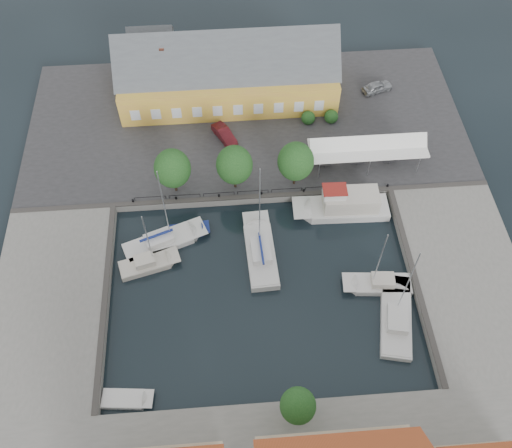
{
  "coord_description": "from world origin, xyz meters",
  "views": [
    {
      "loc": [
        -2.85,
        -31.23,
        53.3
      ],
      "look_at": [
        0.0,
        6.0,
        1.5
      ],
      "focal_mm": 40.0,
      "sensor_mm": 36.0,
      "label": 1
    }
  ],
  "objects_px": {
    "car_silver": "(377,87)",
    "trawler": "(345,206)",
    "center_sailboat": "(261,253)",
    "east_boat_b": "(379,285)",
    "tent_canopy": "(368,148)",
    "launch_nw": "(189,231)",
    "car_red": "(224,134)",
    "west_boat_b": "(148,264)",
    "west_boat_a": "(163,242)",
    "east_boat_c": "(396,320)",
    "warehouse": "(223,74)",
    "launch_sw": "(127,400)"
  },
  "relations": [
    {
      "from": "west_boat_b",
      "to": "east_boat_c",
      "type": "bearing_deg",
      "value": -18.62
    },
    {
      "from": "tent_canopy",
      "to": "launch_sw",
      "type": "relative_size",
      "value": 2.77
    },
    {
      "from": "car_silver",
      "to": "launch_sw",
      "type": "bearing_deg",
      "value": 121.39
    },
    {
      "from": "tent_canopy",
      "to": "west_boat_a",
      "type": "height_order",
      "value": "west_boat_a"
    },
    {
      "from": "center_sailboat",
      "to": "trawler",
      "type": "bearing_deg",
      "value": 27.08
    },
    {
      "from": "car_silver",
      "to": "warehouse",
      "type": "bearing_deg",
      "value": 67.33
    },
    {
      "from": "car_silver",
      "to": "launch_sw",
      "type": "xyz_separation_m",
      "value": [
        -31.73,
        -39.85,
        -1.63
      ]
    },
    {
      "from": "east_boat_c",
      "to": "west_boat_a",
      "type": "xyz_separation_m",
      "value": [
        -23.94,
        11.41,
        0.01
      ]
    },
    {
      "from": "west_boat_b",
      "to": "east_boat_b",
      "type": "bearing_deg",
      "value": -10.21
    },
    {
      "from": "trawler",
      "to": "west_boat_b",
      "type": "bearing_deg",
      "value": -165.69
    },
    {
      "from": "launch_nw",
      "to": "east_boat_c",
      "type": "bearing_deg",
      "value": -31.4
    },
    {
      "from": "center_sailboat",
      "to": "west_boat_b",
      "type": "distance_m",
      "value": 12.37
    },
    {
      "from": "warehouse",
      "to": "east_boat_b",
      "type": "xyz_separation_m",
      "value": [
        15.09,
        -30.43,
        -4.17
      ]
    },
    {
      "from": "west_boat_a",
      "to": "launch_nw",
      "type": "height_order",
      "value": "west_boat_a"
    },
    {
      "from": "launch_sw",
      "to": "launch_nw",
      "type": "bearing_deg",
      "value": 72.59
    },
    {
      "from": "launch_nw",
      "to": "warehouse",
      "type": "bearing_deg",
      "value": 76.93
    },
    {
      "from": "car_red",
      "to": "west_boat_b",
      "type": "relative_size",
      "value": 0.46
    },
    {
      "from": "tent_canopy",
      "to": "car_red",
      "type": "relative_size",
      "value": 3.26
    },
    {
      "from": "tent_canopy",
      "to": "car_silver",
      "type": "height_order",
      "value": "tent_canopy"
    },
    {
      "from": "car_red",
      "to": "launch_nw",
      "type": "bearing_deg",
      "value": -137.89
    },
    {
      "from": "launch_sw",
      "to": "east_boat_b",
      "type": "bearing_deg",
      "value": 21.63
    },
    {
      "from": "east_boat_c",
      "to": "launch_nw",
      "type": "bearing_deg",
      "value": 148.6
    },
    {
      "from": "car_silver",
      "to": "east_boat_c",
      "type": "relative_size",
      "value": 0.36
    },
    {
      "from": "trawler",
      "to": "west_boat_a",
      "type": "distance_m",
      "value": 21.23
    },
    {
      "from": "tent_canopy",
      "to": "east_boat_c",
      "type": "distance_m",
      "value": 21.03
    },
    {
      "from": "center_sailboat",
      "to": "launch_sw",
      "type": "distance_m",
      "value": 20.67
    },
    {
      "from": "car_silver",
      "to": "car_red",
      "type": "relative_size",
      "value": 0.99
    },
    {
      "from": "car_silver",
      "to": "launch_sw",
      "type": "distance_m",
      "value": 50.97
    },
    {
      "from": "car_red",
      "to": "west_boat_b",
      "type": "distance_m",
      "value": 20.01
    },
    {
      "from": "tent_canopy",
      "to": "west_boat_a",
      "type": "distance_m",
      "value": 26.46
    },
    {
      "from": "car_silver",
      "to": "car_red",
      "type": "bearing_deg",
      "value": 89.13
    },
    {
      "from": "tent_canopy",
      "to": "launch_sw",
      "type": "bearing_deg",
      "value": -135.72
    },
    {
      "from": "west_boat_a",
      "to": "car_silver",
      "type": "bearing_deg",
      "value": 37.86
    },
    {
      "from": "tent_canopy",
      "to": "trawler",
      "type": "xyz_separation_m",
      "value": [
        -3.51,
        -6.39,
        -2.67
      ]
    },
    {
      "from": "east_boat_c",
      "to": "launch_nw",
      "type": "xyz_separation_m",
      "value": [
        -21.07,
        12.86,
        -0.17
      ]
    },
    {
      "from": "warehouse",
      "to": "launch_sw",
      "type": "relative_size",
      "value": 5.65
    },
    {
      "from": "east_boat_c",
      "to": "west_boat_b",
      "type": "relative_size",
      "value": 1.28
    },
    {
      "from": "tent_canopy",
      "to": "east_boat_c",
      "type": "bearing_deg",
      "value": -91.6
    },
    {
      "from": "car_silver",
      "to": "west_boat_a",
      "type": "distance_m",
      "value": 36.3
    },
    {
      "from": "east_boat_b",
      "to": "launch_nw",
      "type": "distance_m",
      "value": 21.94
    },
    {
      "from": "tent_canopy",
      "to": "east_boat_c",
      "type": "relative_size",
      "value": 1.17
    },
    {
      "from": "center_sailboat",
      "to": "car_red",
      "type": "bearing_deg",
      "value": 100.56
    },
    {
      "from": "center_sailboat",
      "to": "east_boat_b",
      "type": "height_order",
      "value": "center_sailboat"
    },
    {
      "from": "center_sailboat",
      "to": "west_boat_b",
      "type": "xyz_separation_m",
      "value": [
        -12.35,
        -0.53,
        -0.1
      ]
    },
    {
      "from": "car_silver",
      "to": "trawler",
      "type": "xyz_separation_m",
      "value": [
        -7.63,
        -19.31,
        -0.71
      ]
    },
    {
      "from": "car_silver",
      "to": "trawler",
      "type": "height_order",
      "value": "trawler"
    },
    {
      "from": "car_silver",
      "to": "west_boat_a",
      "type": "relative_size",
      "value": 0.34
    },
    {
      "from": "car_red",
      "to": "trawler",
      "type": "relative_size",
      "value": 0.38
    },
    {
      "from": "car_red",
      "to": "west_boat_b",
      "type": "height_order",
      "value": "west_boat_b"
    },
    {
      "from": "east_boat_b",
      "to": "east_boat_c",
      "type": "bearing_deg",
      "value": -77.45
    }
  ]
}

